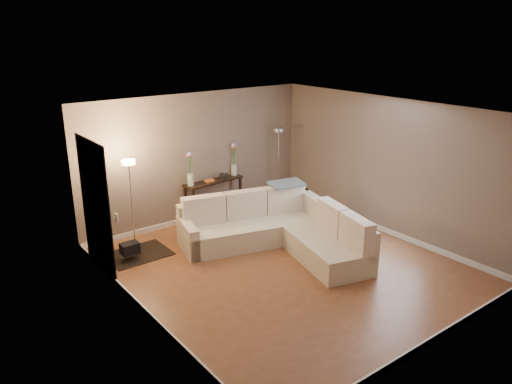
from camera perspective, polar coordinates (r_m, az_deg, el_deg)
floor at (r=8.42m, az=3.34°, el=-8.54°), size 5.00×5.50×0.01m
ceiling at (r=7.60m, az=3.71°, el=9.28°), size 5.00×5.50×0.01m
wall_back at (r=10.08m, az=-6.79°, el=3.89°), size 5.00×0.02×2.60m
wall_front at (r=6.24m, az=20.35°, el=-6.50°), size 5.00×0.02×2.60m
wall_left at (r=6.65m, az=-13.18°, el=-4.25°), size 0.02×5.50×2.60m
wall_right at (r=9.68m, az=14.87°, el=2.78°), size 0.02×5.50×2.60m
baseboard_back at (r=10.44m, az=-6.46°, el=-2.80°), size 5.00×0.03×0.10m
baseboard_front at (r=6.85m, az=18.98°, el=-15.97°), size 5.00×0.03×0.10m
baseboard_left at (r=7.22m, az=-12.26°, el=-13.40°), size 0.03×5.50×0.10m
baseboard_right at (r=10.06m, az=14.21°, el=-4.11°), size 0.03×5.50×0.10m
doorway at (r=8.22m, az=-17.85°, el=-1.74°), size 0.02×1.20×2.20m
switch_plate at (r=7.43m, az=-15.66°, el=-2.84°), size 0.02×0.08×0.12m
sectional_sofa at (r=8.99m, az=2.57°, el=-4.26°), size 2.77×3.10×0.93m
throw_blanket at (r=9.52m, az=3.50°, el=0.94°), size 0.73×0.51×0.09m
console_table at (r=10.32m, az=-5.22°, el=-0.59°), size 1.34×0.46×0.81m
leaning_mirror at (r=10.29m, az=-5.54°, el=3.55°), size 0.93×0.12×0.73m
table_decor at (r=10.22m, az=-4.80°, el=1.48°), size 0.56×0.14×0.13m
flower_vase_left at (r=9.87m, az=-7.53°, el=2.34°), size 0.15×0.13×0.69m
flower_vase_right at (r=10.51m, az=-2.54°, el=3.49°), size 0.15×0.13×0.69m
floor_lamp_lit at (r=8.94m, az=-14.15°, el=0.57°), size 0.23×0.23×1.63m
floor_lamp_unlit at (r=10.90m, az=2.57°, el=4.70°), size 0.28×0.28×1.73m
charcoal_rug at (r=9.05m, az=-13.29°, el=-6.92°), size 1.07×0.81×0.01m
black_bag at (r=8.81m, az=-14.22°, el=-6.26°), size 0.30×0.21×0.19m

